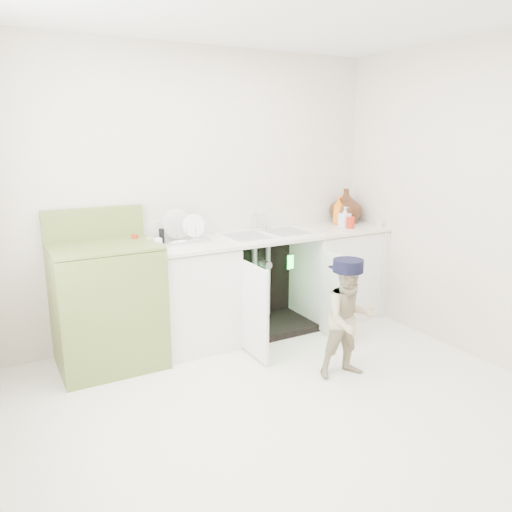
{
  "coord_description": "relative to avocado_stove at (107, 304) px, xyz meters",
  "views": [
    {
      "loc": [
        -1.67,
        -2.58,
        1.78
      ],
      "look_at": [
        0.16,
        0.7,
        0.86
      ],
      "focal_mm": 35.0,
      "sensor_mm": 36.0,
      "label": 1
    }
  ],
  "objects": [
    {
      "name": "repair_worker",
      "position": [
        1.51,
        -1.07,
        -0.04
      ],
      "size": [
        0.48,
        0.96,
        0.9
      ],
      "rotation": [
        0.0,
        0.0,
        -0.18
      ],
      "color": "tan",
      "rests_on": "ground"
    },
    {
      "name": "room_shell",
      "position": [
        0.89,
        -1.18,
        0.75
      ],
      "size": [
        6.0,
        5.5,
        1.26
      ],
      "color": "beige",
      "rests_on": "ground"
    },
    {
      "name": "counter_run",
      "position": [
        1.48,
        0.03,
        -0.02
      ],
      "size": [
        2.44,
        1.02,
        1.24
      ],
      "color": "white",
      "rests_on": "ground"
    },
    {
      "name": "ground",
      "position": [
        0.89,
        -1.18,
        -0.5
      ],
      "size": [
        3.5,
        3.5,
        0.0
      ],
      "primitive_type": "plane",
      "color": "silver",
      "rests_on": "ground"
    },
    {
      "name": "avocado_stove",
      "position": [
        0.0,
        0.0,
        0.0
      ],
      "size": [
        0.78,
        0.65,
        1.21
      ],
      "color": "olive",
      "rests_on": "ground"
    }
  ]
}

